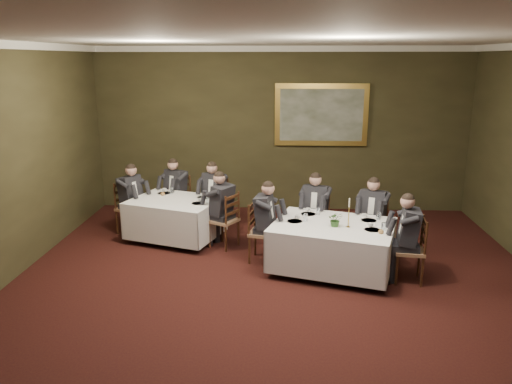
# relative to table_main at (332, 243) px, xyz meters

# --- Properties ---
(ground) EXTENTS (10.00, 10.00, 0.00)m
(ground) POSITION_rel_table_main_xyz_m (-0.86, -1.65, -0.45)
(ground) COLOR black
(ground) RESTS_ON ground
(ceiling) EXTENTS (8.00, 10.00, 0.10)m
(ceiling) POSITION_rel_table_main_xyz_m (-0.86, -1.65, 3.05)
(ceiling) COLOR silver
(ceiling) RESTS_ON back_wall
(back_wall) EXTENTS (8.00, 0.10, 3.50)m
(back_wall) POSITION_rel_table_main_xyz_m (-0.86, 3.35, 1.30)
(back_wall) COLOR #2F2A17
(back_wall) RESTS_ON ground
(crown_molding) EXTENTS (8.00, 10.00, 0.12)m
(crown_molding) POSITION_rel_table_main_xyz_m (-0.86, -1.65, 2.99)
(crown_molding) COLOR white
(crown_molding) RESTS_ON back_wall
(table_main) EXTENTS (2.16, 1.86, 0.67)m
(table_main) POSITION_rel_table_main_xyz_m (0.00, 0.00, 0.00)
(table_main) COLOR black
(table_main) RESTS_ON ground
(table_second) EXTENTS (1.87, 1.63, 0.67)m
(table_second) POSITION_rel_table_main_xyz_m (-2.75, 1.24, -0.00)
(table_second) COLOR black
(table_second) RESTS_ON ground
(chair_main_backleft) EXTENTS (0.55, 0.54, 1.00)m
(chair_main_backleft) POSITION_rel_table_main_xyz_m (-0.20, 1.05, -0.17)
(chair_main_backleft) COLOR #896446
(chair_main_backleft) RESTS_ON ground
(diner_main_backleft) EXTENTS (0.53, 0.58, 1.35)m
(diner_main_backleft) POSITION_rel_table_main_xyz_m (-0.21, 1.03, 0.06)
(diner_main_backleft) COLOR black
(diner_main_backleft) RESTS_ON chair_main_backleft
(chair_main_backright) EXTENTS (0.58, 0.57, 1.00)m
(chair_main_backright) POSITION_rel_table_main_xyz_m (0.74, 0.76, -0.17)
(chair_main_backright) COLOR #896446
(chair_main_backright) RESTS_ON ground
(diner_main_backright) EXTENTS (0.57, 0.60, 1.35)m
(diner_main_backright) POSITION_rel_table_main_xyz_m (0.74, 0.75, 0.06)
(diner_main_backright) COLOR black
(diner_main_backright) RESTS_ON chair_main_backright
(chair_main_endleft) EXTENTS (0.50, 0.51, 1.00)m
(chair_main_endleft) POSITION_rel_table_main_xyz_m (-1.12, 0.33, -0.17)
(chair_main_endleft) COLOR #896446
(chair_main_endleft) RESTS_ON ground
(diner_main_endleft) EXTENTS (0.55, 0.49, 1.35)m
(diner_main_endleft) POSITION_rel_table_main_xyz_m (-1.10, 0.33, 0.06)
(diner_main_endleft) COLOR black
(diner_main_endleft) RESTS_ON chair_main_endleft
(chair_main_endright) EXTENTS (0.47, 0.49, 1.00)m
(chair_main_endright) POSITION_rel_table_main_xyz_m (1.12, -0.33, -0.17)
(chair_main_endright) COLOR #896446
(chair_main_endright) RESTS_ON ground
(diner_main_endright) EXTENTS (0.53, 0.46, 1.35)m
(diner_main_endright) POSITION_rel_table_main_xyz_m (1.10, -0.33, 0.06)
(diner_main_endright) COLOR black
(diner_main_endright) RESTS_ON chair_main_endright
(chair_sec_backleft) EXTENTS (0.59, 0.58, 1.00)m
(chair_sec_backleft) POSITION_rel_table_main_xyz_m (-2.90, 2.13, -0.17)
(chair_sec_backleft) COLOR #896446
(chair_sec_backleft) RESTS_ON ground
(diner_sec_backleft) EXTENTS (0.59, 0.62, 1.35)m
(diner_sec_backleft) POSITION_rel_table_main_xyz_m (-2.90, 2.12, 0.06)
(diner_sec_backleft) COLOR black
(diner_sec_backleft) RESTS_ON chair_sec_backleft
(chair_sec_backright) EXTENTS (0.56, 0.55, 1.00)m
(chair_sec_backright) POSITION_rel_table_main_xyz_m (-2.10, 1.87, -0.17)
(chair_sec_backright) COLOR #896446
(chair_sec_backright) RESTS_ON ground
(diner_sec_backright) EXTENTS (0.55, 0.59, 1.35)m
(diner_sec_backright) POSITION_rel_table_main_xyz_m (-2.11, 1.86, 0.06)
(diner_sec_backright) COLOR black
(diner_sec_backright) RESTS_ON chair_sec_backright
(chair_sec_endright) EXTENTS (0.58, 0.59, 1.00)m
(chair_sec_endright) POSITION_rel_table_main_xyz_m (-1.81, 0.93, -0.17)
(chair_sec_endright) COLOR #896446
(chair_sec_endright) RESTS_ON ground
(diner_sec_endright) EXTENTS (0.62, 0.59, 1.35)m
(diner_sec_endright) POSITION_rel_table_main_xyz_m (-1.82, 0.93, 0.06)
(diner_sec_endright) COLOR black
(diner_sec_endright) RESTS_ON chair_sec_endright
(chair_sec_endleft) EXTENTS (0.57, 0.58, 1.00)m
(chair_sec_endleft) POSITION_rel_table_main_xyz_m (-3.69, 1.55, -0.17)
(chair_sec_endleft) COLOR #896446
(chair_sec_endleft) RESTS_ON ground
(diner_sec_endleft) EXTENTS (0.61, 0.57, 1.35)m
(diner_sec_endleft) POSITION_rel_table_main_xyz_m (-3.68, 1.54, 0.06)
(diner_sec_endleft) COLOR black
(diner_sec_endleft) RESTS_ON chair_sec_endleft
(centerpiece) EXTENTS (0.23, 0.20, 0.24)m
(centerpiece) POSITION_rel_table_main_xyz_m (0.02, -0.10, 0.44)
(centerpiece) COLOR #2D5926
(centerpiece) RESTS_ON table_main
(candlestick) EXTENTS (0.07, 0.07, 0.47)m
(candlestick) POSITION_rel_table_main_xyz_m (0.21, -0.12, 0.49)
(candlestick) COLOR #B79238
(candlestick) RESTS_ON table_main
(place_setting_table_main) EXTENTS (0.33, 0.31, 0.14)m
(place_setting_table_main) POSITION_rel_table_main_xyz_m (-0.31, 0.54, 0.35)
(place_setting_table_main) COLOR white
(place_setting_table_main) RESTS_ON table_main
(place_setting_table_second) EXTENTS (0.33, 0.31, 0.14)m
(place_setting_table_second) POSITION_rel_table_main_xyz_m (-3.00, 1.71, 0.35)
(place_setting_table_second) COLOR white
(place_setting_table_second) RESTS_ON table_second
(painting) EXTENTS (1.96, 0.09, 1.31)m
(painting) POSITION_rel_table_main_xyz_m (0.00, 3.29, 1.64)
(painting) COLOR #DCB450
(painting) RESTS_ON back_wall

